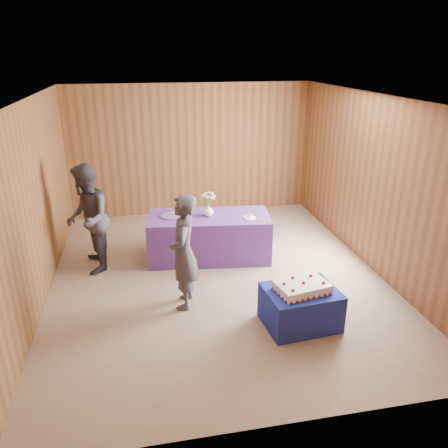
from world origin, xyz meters
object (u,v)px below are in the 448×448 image
object	(u,v)px
vase	(208,210)
guest_right	(88,219)
guest_left	(184,252)
sheet_cake	(302,287)
cake_table	(300,307)
serving_table	(209,237)

from	to	relation	value
vase	guest_right	bearing A→B (deg)	-177.24
guest_left	guest_right	bearing A→B (deg)	-122.83
sheet_cake	guest_right	size ratio (longest dim) A/B	0.43
cake_table	guest_right	bearing A→B (deg)	137.00
serving_table	sheet_cake	distance (m)	2.34
guest_right	vase	bearing A→B (deg)	87.65
guest_right	sheet_cake	bearing A→B (deg)	47.01
sheet_cake	cake_table	bearing A→B (deg)	58.96
sheet_cake	serving_table	bearing A→B (deg)	98.90
vase	guest_left	bearing A→B (deg)	-111.55
cake_table	guest_right	world-z (taller)	guest_right
cake_table	sheet_cake	xyz separation A→B (m)	(-0.01, -0.02, 0.31)
serving_table	guest_right	distance (m)	1.97
serving_table	guest_left	distance (m)	1.58
guest_left	guest_right	size ratio (longest dim) A/B	0.92
serving_table	guest_right	xyz separation A→B (m)	(-1.91, -0.08, 0.49)
sheet_cake	guest_right	distance (m)	3.46
sheet_cake	guest_left	world-z (taller)	guest_left
sheet_cake	guest_left	xyz separation A→B (m)	(-1.38, 0.78, 0.24)
sheet_cake	vase	size ratio (longest dim) A/B	4.02
cake_table	serving_table	xyz separation A→B (m)	(-0.82, 2.17, 0.12)
guest_left	vase	bearing A→B (deg)	170.62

